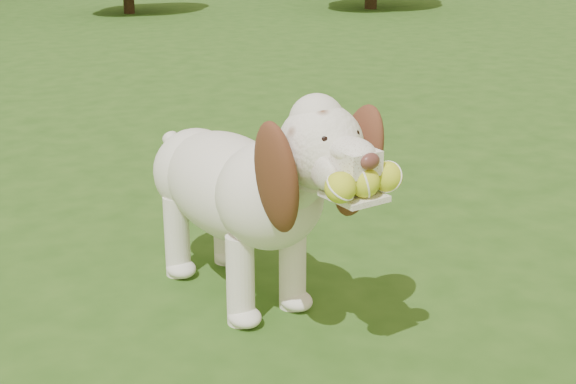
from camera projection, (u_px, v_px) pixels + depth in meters
ground at (292, 305)px, 2.92m from camera, size 80.00×80.00×0.00m
dog at (246, 184)px, 2.80m from camera, size 0.46×1.30×0.85m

